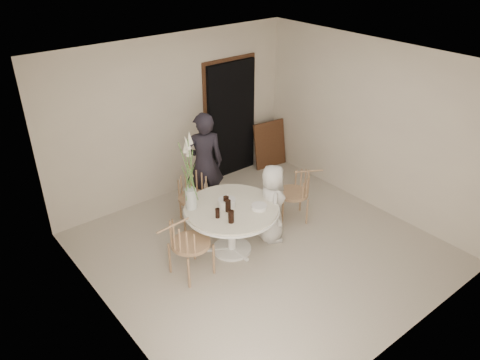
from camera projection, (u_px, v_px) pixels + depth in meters
ground at (261, 249)px, 6.80m from camera, size 4.50×4.50×0.00m
room_shell at (264, 147)px, 6.02m from camera, size 4.50×4.50×4.50m
doorway at (231, 120)px, 8.43m from camera, size 1.00×0.10×2.10m
door_trim at (230, 116)px, 8.42m from camera, size 1.12×0.03×2.22m
table at (232, 214)px, 6.48m from camera, size 1.33×1.33×0.73m
picture_frame at (270, 144)px, 8.97m from camera, size 0.68×0.28×0.88m
chair_far at (192, 189)px, 7.22m from camera, size 0.60×0.62×0.85m
chair_right at (300, 188)px, 7.27m from camera, size 0.64×0.62×0.85m
chair_left at (182, 241)px, 5.98m from camera, size 0.57×0.53×0.91m
girl at (204, 163)px, 7.34m from camera, size 0.73×0.62×1.69m
boy at (272, 204)px, 6.75m from camera, size 0.63×0.70×1.21m
birthday_cake at (227, 203)px, 6.41m from camera, size 0.24×0.24×0.17m
cola_tumbler_a at (228, 206)px, 6.30m from camera, size 0.10×0.10×0.17m
cola_tumbler_b at (231, 217)px, 6.06m from camera, size 0.08×0.08×0.17m
cola_tumbler_c at (217, 213)px, 6.17m from camera, size 0.08×0.08×0.13m
cola_tumbler_d at (226, 202)px, 6.37m from camera, size 0.09×0.09×0.17m
plate_stack at (259, 207)px, 6.38m from camera, size 0.24×0.24×0.05m
flower_vase at (190, 179)px, 6.20m from camera, size 0.16×0.16×1.15m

